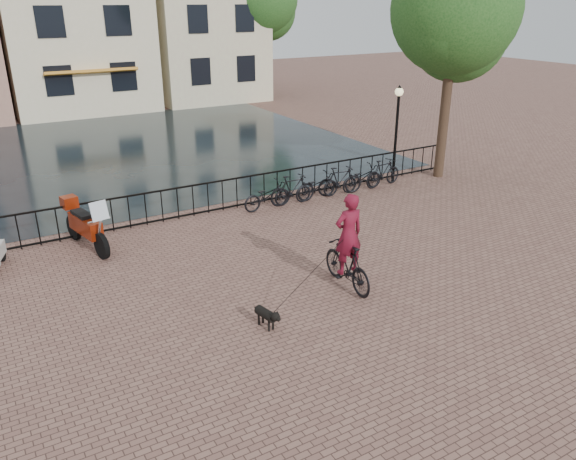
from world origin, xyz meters
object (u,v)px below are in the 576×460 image
motorcycle (85,220)px  dog (266,316)px  lamp_post (397,118)px  cyclist (348,247)px

motorcycle → dog: bearing=-81.1°
dog → lamp_post: bearing=25.2°
cyclist → dog: bearing=16.6°
cyclist → dog: size_ratio=3.51×
lamp_post → motorcycle: 11.22m
cyclist → dog: cyclist is taller
cyclist → motorcycle: cyclist is taller
lamp_post → cyclist: (-6.31, -5.82, -1.35)m
lamp_post → cyclist: lamp_post is taller
lamp_post → cyclist: size_ratio=1.28×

